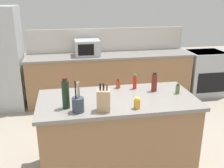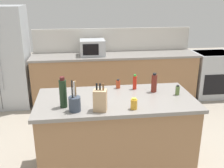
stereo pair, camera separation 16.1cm
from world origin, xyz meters
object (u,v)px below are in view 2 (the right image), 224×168
Objects in this scene: utensil_crock at (75,103)px; vinegar_bottle at (154,83)px; refrigerator at (2,58)px; knife_block at (100,100)px; range_oven at (211,74)px; spice_jar_paprika at (118,84)px; wine_bottle at (63,93)px; honey_jar at (134,104)px; hot_sauce_bottle at (135,82)px; spice_jar_oregano at (178,90)px; microwave at (92,48)px.

vinegar_bottle is at bearing 24.42° from utensil_crock.
refrigerator is 6.39× the size of knife_block.
range_oven is 8.03× the size of spice_jar_paprika.
spice_jar_paprika is at bearing 156.15° from vinegar_bottle.
utensil_crock is 0.18m from wine_bottle.
hot_sauce_bottle reaches higher than honey_jar.
refrigerator is 2.01× the size of range_oven.
refrigerator is at bearing 118.32° from utensil_crock.
wine_bottle reaches higher than spice_jar_oregano.
microwave is 1.97m from hot_sauce_bottle.
hot_sauce_bottle is (0.20, -0.06, 0.03)m from spice_jar_paprika.
spice_jar_paprika reaches higher than range_oven.
honey_jar is 0.59m from hot_sauce_bottle.
honey_jar is 0.51× the size of vinegar_bottle.
spice_jar_paprika is at bearing 37.17° from wine_bottle.
wine_bottle reaches higher than utensil_crock.
range_oven is at bearing 48.04° from vinegar_bottle.
spice_jar_oregano is (1.29, 0.18, -0.10)m from wine_bottle.
refrigerator is at bearing 136.51° from hot_sauce_bottle.
spice_jar_oregano is at bearing 13.99° from utensil_crock.
utensil_crock is 0.98× the size of wine_bottle.
refrigerator reaches higher than knife_block.
wine_bottle is 2.85× the size of spice_jar_paprika.
honey_jar is 0.64× the size of hot_sauce_bottle.
utensil_crock reaches higher than microwave.
utensil_crock reaches higher than honey_jar.
vinegar_bottle is (0.61, -2.05, -0.04)m from microwave.
spice_jar_oregano is at bearing 7.86° from wine_bottle.
utensil_crock is 1.73× the size of hot_sauce_bottle.
range_oven is 3.78m from wine_bottle.
utensil_crock is at bearing -155.58° from vinegar_bottle.
spice_jar_oregano is (0.93, 0.32, -0.06)m from knife_block.
refrigerator is 15.55× the size of honey_jar.
honey_jar is (0.28, -2.50, -0.09)m from microwave.
knife_block is 0.74m from hot_sauce_bottle.
honey_jar reaches higher than spice_jar_paprika.
refrigerator is 2.72m from wine_bottle.
utensil_crock is at bearing -45.02° from wine_bottle.
microwave is at bearing 96.30° from honey_jar.
knife_block is at bearing -113.72° from spice_jar_paprika.
microwave is 2.14m from vinegar_bottle.
knife_block is 1.25× the size of vinegar_bottle.
spice_jar_paprika is (0.28, 0.63, -0.06)m from knife_block.
spice_jar_oregano is (0.65, -0.31, 0.00)m from spice_jar_paprika.
utensil_crock is 0.91m from hot_sauce_bottle.
refrigerator is 2.69m from spice_jar_paprika.
vinegar_bottle is (0.68, 0.45, -0.00)m from knife_block.
range_oven is 3.36m from honey_jar.
range_oven is 2.87m from hot_sauce_bottle.
honey_jar is 0.67m from spice_jar_oregano.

